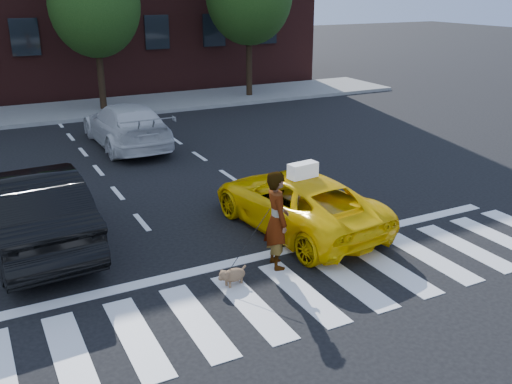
% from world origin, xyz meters
% --- Properties ---
extents(ground, '(120.00, 120.00, 0.00)m').
position_xyz_m(ground, '(0.00, 0.00, 0.00)').
color(ground, black).
rests_on(ground, ground).
extents(crosswalk, '(13.00, 2.40, 0.01)m').
position_xyz_m(crosswalk, '(0.00, 0.00, 0.01)').
color(crosswalk, silver).
rests_on(crosswalk, ground).
extents(stop_line, '(12.00, 0.30, 0.01)m').
position_xyz_m(stop_line, '(0.00, 1.60, 0.01)').
color(stop_line, silver).
rests_on(stop_line, ground).
extents(sidewalk_far, '(30.00, 4.00, 0.15)m').
position_xyz_m(sidewalk_far, '(0.00, 17.50, 0.07)').
color(sidewalk_far, slate).
rests_on(sidewalk_far, ground).
extents(taxi, '(2.59, 4.73, 1.26)m').
position_xyz_m(taxi, '(1.40, 2.50, 0.63)').
color(taxi, yellow).
rests_on(taxi, ground).
extents(black_sedan, '(2.07, 5.18, 1.67)m').
position_xyz_m(black_sedan, '(-3.93, 4.29, 0.84)').
color(black_sedan, black).
rests_on(black_sedan, ground).
extents(white_suv, '(2.11, 5.05, 1.46)m').
position_xyz_m(white_suv, '(-0.09, 11.07, 0.73)').
color(white_suv, silver).
rests_on(white_suv, ground).
extents(woman, '(0.59, 0.78, 1.93)m').
position_xyz_m(woman, '(0.10, 1.10, 0.97)').
color(woman, '#999999').
rests_on(woman, ground).
extents(dog, '(0.62, 0.33, 0.36)m').
position_xyz_m(dog, '(-1.00, 0.80, 0.21)').
color(dog, '#977E4D').
rests_on(dog, ground).
extents(taxi_sign, '(0.68, 0.35, 0.32)m').
position_xyz_m(taxi_sign, '(1.40, 2.30, 1.42)').
color(taxi_sign, white).
rests_on(taxi_sign, taxi).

